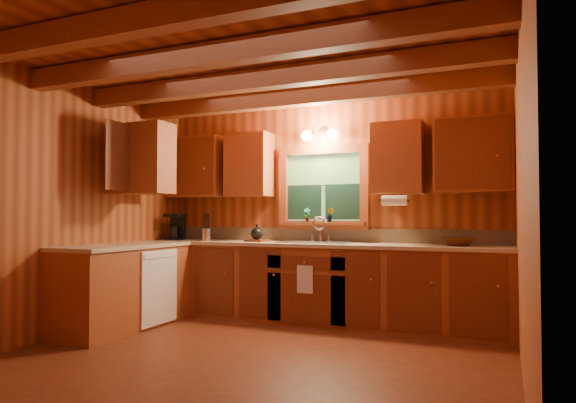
# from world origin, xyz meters

# --- Properties ---
(room) EXTENTS (4.20, 4.20, 4.20)m
(room) POSITION_xyz_m (0.00, 0.00, 1.30)
(room) COLOR #5C2A16
(room) RESTS_ON ground
(ceiling_beams) EXTENTS (4.20, 2.54, 0.18)m
(ceiling_beams) POSITION_xyz_m (0.00, 0.00, 2.49)
(ceiling_beams) COLOR brown
(ceiling_beams) RESTS_ON room
(base_cabinets) EXTENTS (4.20, 2.22, 0.86)m
(base_cabinets) POSITION_xyz_m (-0.49, 1.28, 0.43)
(base_cabinets) COLOR brown
(base_cabinets) RESTS_ON ground
(countertop) EXTENTS (4.20, 2.24, 0.04)m
(countertop) POSITION_xyz_m (-0.48, 1.29, 0.88)
(countertop) COLOR tan
(countertop) RESTS_ON base_cabinets
(backsplash) EXTENTS (4.20, 0.02, 0.16)m
(backsplash) POSITION_xyz_m (0.00, 1.89, 0.98)
(backsplash) COLOR tan
(backsplash) RESTS_ON room
(dishwasher_panel) EXTENTS (0.02, 0.60, 0.80)m
(dishwasher_panel) POSITION_xyz_m (-1.47, 0.68, 0.43)
(dishwasher_panel) COLOR white
(dishwasher_panel) RESTS_ON base_cabinets
(upper_cabinets) EXTENTS (4.19, 1.77, 0.78)m
(upper_cabinets) POSITION_xyz_m (-0.56, 1.42, 1.84)
(upper_cabinets) COLOR brown
(upper_cabinets) RESTS_ON room
(window) EXTENTS (1.12, 0.08, 1.00)m
(window) POSITION_xyz_m (0.00, 1.87, 1.53)
(window) COLOR brown
(window) RESTS_ON room
(window_sill) EXTENTS (1.06, 0.14, 0.04)m
(window_sill) POSITION_xyz_m (0.00, 1.82, 1.12)
(window_sill) COLOR brown
(window_sill) RESTS_ON room
(wall_sconce) EXTENTS (0.45, 0.21, 0.17)m
(wall_sconce) POSITION_xyz_m (0.00, 1.75, 2.16)
(wall_sconce) COLOR black
(wall_sconce) RESTS_ON room
(paper_towel_roll) EXTENTS (0.27, 0.11, 0.11)m
(paper_towel_roll) POSITION_xyz_m (0.92, 1.53, 1.37)
(paper_towel_roll) COLOR white
(paper_towel_roll) RESTS_ON upper_cabinets
(dish_towel) EXTENTS (0.18, 0.01, 0.30)m
(dish_towel) POSITION_xyz_m (0.00, 1.26, 0.52)
(dish_towel) COLOR white
(dish_towel) RESTS_ON base_cabinets
(sink) EXTENTS (0.82, 0.48, 0.43)m
(sink) POSITION_xyz_m (0.00, 1.60, 0.86)
(sink) COLOR silver
(sink) RESTS_ON countertop
(coffee_maker) EXTENTS (0.19, 0.24, 0.33)m
(coffee_maker) POSITION_xyz_m (-1.88, 1.54, 1.06)
(coffee_maker) COLOR black
(coffee_maker) RESTS_ON countertop
(utensil_crock) EXTENTS (0.12, 0.12, 0.34)m
(utensil_crock) POSITION_xyz_m (-1.43, 1.55, 0.98)
(utensil_crock) COLOR silver
(utensil_crock) RESTS_ON countertop
(cutting_board) EXTENTS (0.29, 0.23, 0.02)m
(cutting_board) POSITION_xyz_m (-0.74, 1.58, 0.91)
(cutting_board) COLOR #622A15
(cutting_board) RESTS_ON countertop
(teakettle) EXTENTS (0.15, 0.15, 0.18)m
(teakettle) POSITION_xyz_m (-0.74, 1.58, 1.00)
(teakettle) COLOR black
(teakettle) RESTS_ON cutting_board
(wicker_basket) EXTENTS (0.40, 0.40, 0.09)m
(wicker_basket) POSITION_xyz_m (1.55, 1.59, 0.94)
(wicker_basket) COLOR #48230C
(wicker_basket) RESTS_ON countertop
(potted_plant_left) EXTENTS (0.10, 0.08, 0.16)m
(potted_plant_left) POSITION_xyz_m (-0.18, 1.79, 1.22)
(potted_plant_left) COLOR #622A15
(potted_plant_left) RESTS_ON window_sill
(potted_plant_right) EXTENTS (0.09, 0.07, 0.16)m
(potted_plant_right) POSITION_xyz_m (0.12, 1.78, 1.22)
(potted_plant_right) COLOR #622A15
(potted_plant_right) RESTS_ON window_sill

